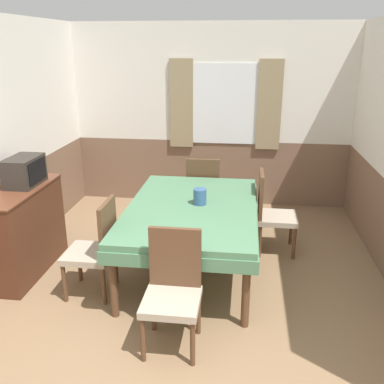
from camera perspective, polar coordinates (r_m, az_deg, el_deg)
name	(u,v)px	position (r m, az deg, el deg)	size (l,w,h in m)	color
wall_back	(212,116)	(6.28, 2.62, 10.07)	(4.39, 0.09, 2.60)	white
wall_left	(8,142)	(5.03, -23.37, 6.10)	(0.05, 4.28, 2.60)	white
dining_table	(192,215)	(4.42, 0.00, -3.05)	(1.34, 2.02, 0.73)	#4C7A56
chair_head_near	(173,287)	(3.44, -2.56, -12.60)	(0.44, 0.44, 0.95)	brown
chair_left_near	(96,246)	(4.16, -12.64, -7.10)	(0.44, 0.44, 0.95)	brown
chair_head_window	(204,191)	(5.56, 1.55, 0.20)	(0.44, 0.44, 0.95)	brown
chair_right_far	(271,211)	(4.97, 10.48, -2.49)	(0.44, 0.44, 0.95)	brown
sideboard	(22,230)	(4.80, -21.73, -4.73)	(0.46, 1.14, 0.92)	#4C2819
tv	(24,171)	(4.71, -21.45, 2.61)	(0.29, 0.45, 0.29)	#2D2823
vase	(200,197)	(4.40, 1.06, -0.62)	(0.14, 0.14, 0.16)	#335684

